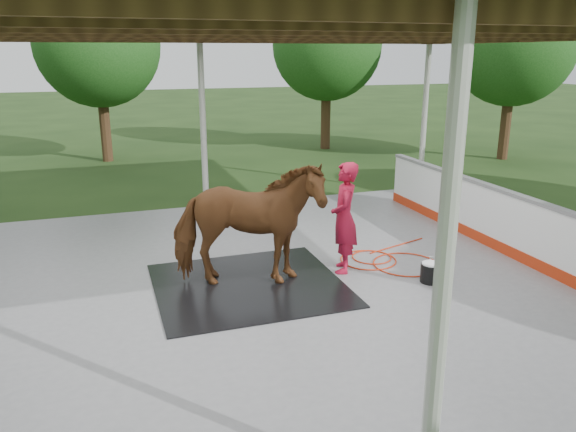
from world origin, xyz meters
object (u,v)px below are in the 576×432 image
object	(u,v)px
dasher_board	(507,224)
horse	(248,225)
handler	(344,218)
wash_bucket	(431,272)

from	to	relation	value
dasher_board	horse	distance (m)	4.84
dasher_board	handler	xyz separation A→B (m)	(-3.15, 0.16, 0.38)
horse	wash_bucket	distance (m)	3.02
handler	dasher_board	bearing A→B (deg)	109.62
dasher_board	wash_bucket	xyz separation A→B (m)	(-2.03, -0.75, -0.38)
horse	wash_bucket	size ratio (longest dim) A/B	6.79
horse	handler	distance (m)	1.67
horse	wash_bucket	bearing A→B (deg)	-91.49
handler	wash_bucket	xyz separation A→B (m)	(1.12, -0.91, -0.76)
dasher_board	wash_bucket	size ratio (longest dim) A/B	23.42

